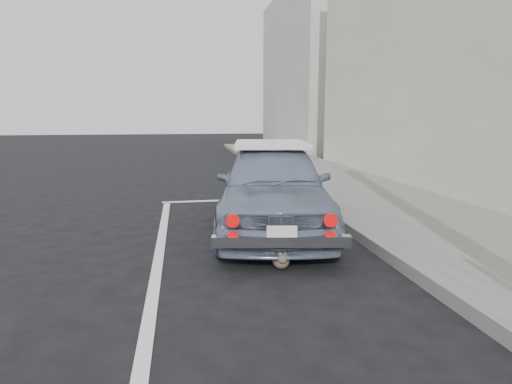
# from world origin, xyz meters

# --- Properties ---
(building_far) EXTENTS (3.50, 10.00, 8.00)m
(building_far) POSITION_xyz_m (6.35, 20.00, 4.00)
(building_far) COLOR #ADA49C
(building_far) RESTS_ON ground
(pline_front) EXTENTS (3.00, 0.12, 0.01)m
(pline_front) POSITION_xyz_m (0.50, 6.50, 0.00)
(pline_front) COLOR silver
(pline_front) RESTS_ON ground
(pline_side) EXTENTS (0.12, 7.00, 0.01)m
(pline_side) POSITION_xyz_m (-0.90, 3.00, 0.00)
(pline_side) COLOR silver
(pline_side) RESTS_ON ground
(retro_coupe) EXTENTS (2.21, 4.20, 1.36)m
(retro_coupe) POSITION_xyz_m (0.77, 4.14, 0.69)
(retro_coupe) COLOR gray
(retro_coupe) RESTS_ON ground
(cat) EXTENTS (0.23, 0.46, 0.24)m
(cat) POSITION_xyz_m (0.51, 2.39, 0.11)
(cat) COLOR brown
(cat) RESTS_ON ground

